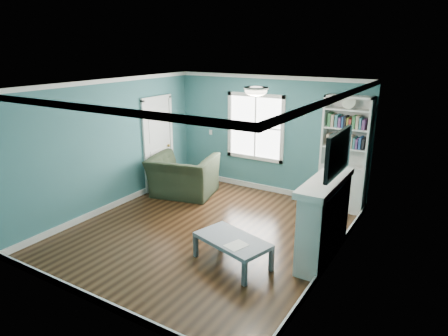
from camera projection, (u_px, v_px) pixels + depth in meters
The scene contains 13 objects.
floor at pixel (206, 231), 7.18m from camera, with size 5.00×5.00×0.00m, color black.
room_walls at pixel (204, 146), 6.71m from camera, with size 5.00×5.00×5.00m.
trim at pixel (205, 166), 6.81m from camera, with size 4.50×5.00×2.60m.
window at pixel (255, 127), 8.93m from camera, with size 1.40×0.06×1.50m.
bookshelf at pixel (344, 166), 7.90m from camera, with size 0.90×0.35×2.31m.
fireplace at pixel (325, 220), 6.12m from camera, with size 0.44×1.58×1.30m.
tv at pixel (338, 153), 5.74m from camera, with size 0.06×1.10×0.65m, color black.
door at pixel (158, 143), 9.11m from camera, with size 0.12×0.98×2.17m.
ceiling_fixture at pixel (256, 91), 6.06m from camera, with size 0.38×0.38×0.15m.
light_switch at pixel (211, 132), 9.60m from camera, with size 0.08×0.01×0.12m, color white.
recliner at pixel (183, 169), 8.77m from camera, with size 1.36×0.88×1.19m, color black.
coffee_table at pixel (232, 242), 6.03m from camera, with size 1.28×0.92×0.42m.
paper_sheet at pixel (236, 245), 5.81m from camera, with size 0.25×0.31×0.00m, color white.
Camera 1 is at (3.68, -5.40, 3.22)m, focal length 32.00 mm.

